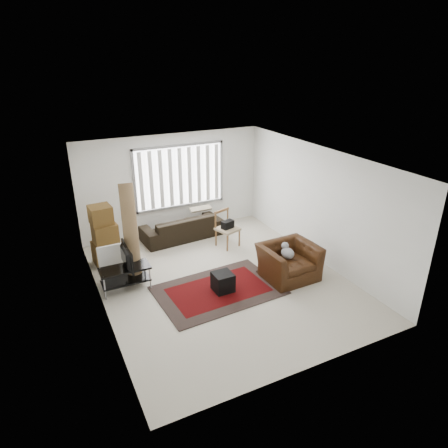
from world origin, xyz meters
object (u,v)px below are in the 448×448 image
object	(u,v)px
tv_stand	(125,274)
side_chair	(227,227)
armchair	(289,259)
moving_boxes	(105,237)
sofa	(182,224)

from	to	relation	value
tv_stand	side_chair	xyz separation A→B (m)	(2.83, 0.92, 0.14)
side_chair	armchair	size ratio (longest dim) A/B	0.78
moving_boxes	sofa	size ratio (longest dim) A/B	0.67
sofa	armchair	distance (m)	3.27
moving_boxes	sofa	xyz separation A→B (m)	(2.09, 0.53, -0.25)
tv_stand	armchair	xyz separation A→B (m)	(3.33, -1.08, 0.07)
moving_boxes	armchair	xyz separation A→B (m)	(3.46, -2.44, -0.22)
sofa	side_chair	world-z (taller)	side_chair
moving_boxes	armchair	world-z (taller)	moving_boxes
sofa	moving_boxes	bearing A→B (deg)	9.62
side_chair	armchair	xyz separation A→B (m)	(0.50, -2.01, -0.08)
moving_boxes	side_chair	world-z (taller)	moving_boxes
moving_boxes	armchair	size ratio (longest dim) A/B	1.18
side_chair	moving_boxes	bearing A→B (deg)	154.55
tv_stand	sofa	distance (m)	2.72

